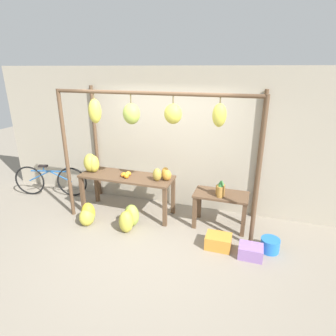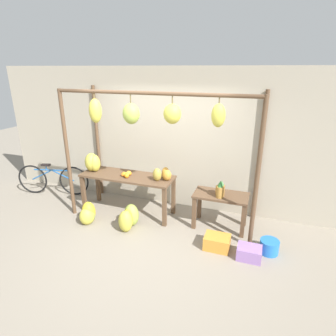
% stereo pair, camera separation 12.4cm
% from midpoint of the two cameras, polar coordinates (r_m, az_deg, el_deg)
% --- Properties ---
extents(ground_plane, '(20.00, 20.00, 0.00)m').
position_cam_midpoint_polar(ground_plane, '(4.91, -5.63, -14.66)').
color(ground_plane, gray).
extents(shop_wall_back, '(8.00, 0.08, 2.80)m').
position_cam_midpoint_polar(shop_wall_back, '(5.66, 0.12, 5.79)').
color(shop_wall_back, '#B2A893').
rests_on(shop_wall_back, ground_plane).
extents(stall_awning, '(3.48, 1.18, 2.42)m').
position_cam_midpoint_polar(stall_awning, '(4.73, -3.72, 8.02)').
color(stall_awning, brown).
rests_on(stall_awning, ground_plane).
extents(display_table_main, '(1.83, 0.61, 0.80)m').
position_cam_midpoint_polar(display_table_main, '(5.53, -8.98, -2.69)').
color(display_table_main, brown).
rests_on(display_table_main, ground_plane).
extents(display_table_side, '(0.95, 0.51, 0.65)m').
position_cam_midpoint_polar(display_table_side, '(5.14, 9.98, -6.63)').
color(display_table_side, brown).
rests_on(display_table_side, ground_plane).
extents(banana_pile_on_table, '(0.35, 0.35, 0.37)m').
position_cam_midpoint_polar(banana_pile_on_table, '(5.78, -15.85, 0.95)').
color(banana_pile_on_table, gold).
rests_on(banana_pile_on_table, display_table_main).
extents(orange_pile, '(0.19, 0.22, 0.09)m').
position_cam_midpoint_polar(orange_pile, '(5.42, -9.15, -1.34)').
color(orange_pile, orange).
rests_on(orange_pile, display_table_main).
extents(pineapple_cluster, '(0.16, 0.24, 0.31)m').
position_cam_midpoint_polar(pineapple_cluster, '(4.97, 9.93, -4.21)').
color(pineapple_cluster, '#B27F38').
rests_on(pineapple_cluster, display_table_side).
extents(banana_pile_ground_left, '(0.38, 0.46, 0.41)m').
position_cam_midpoint_polar(banana_pile_ground_left, '(5.50, -16.63, -9.23)').
color(banana_pile_ground_left, '#9EB247').
rests_on(banana_pile_ground_left, ground_plane).
extents(banana_pile_ground_right, '(0.39, 0.55, 0.43)m').
position_cam_midpoint_polar(banana_pile_ground_right, '(5.19, -8.72, -10.19)').
color(banana_pile_ground_right, yellow).
rests_on(banana_pile_ground_right, ground_plane).
extents(fruit_crate_white, '(0.40, 0.31, 0.22)m').
position_cam_midpoint_polar(fruit_crate_white, '(4.76, 9.42, -14.50)').
color(fruit_crate_white, orange).
rests_on(fruit_crate_white, ground_plane).
extents(blue_bucket, '(0.30, 0.30, 0.22)m').
position_cam_midpoint_polar(blue_bucket, '(4.87, 19.31, -14.55)').
color(blue_bucket, blue).
rests_on(blue_bucket, ground_plane).
extents(parked_bicycle, '(1.63, 0.43, 0.73)m').
position_cam_midpoint_polar(parked_bicycle, '(6.89, -23.22, -2.37)').
color(parked_bicycle, black).
rests_on(parked_bicycle, ground_plane).
extents(papaya_pile, '(0.34, 0.36, 0.24)m').
position_cam_midpoint_polar(papaya_pile, '(5.18, -1.78, -1.29)').
color(papaya_pile, gold).
rests_on(papaya_pile, display_table_main).
extents(fruit_crate_purple, '(0.36, 0.28, 0.20)m').
position_cam_midpoint_polar(fruit_crate_purple, '(4.66, 15.66, -16.02)').
color(fruit_crate_purple, '#9970B7').
rests_on(fruit_crate_purple, ground_plane).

